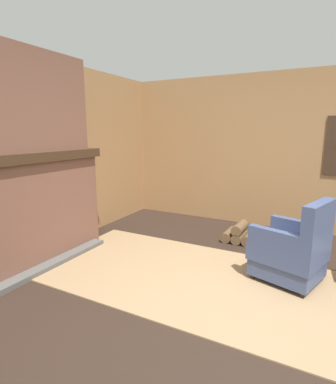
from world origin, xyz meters
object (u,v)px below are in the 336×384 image
(armchair, at_px, (292,251))
(firewood_stack, at_px, (240,234))
(decorative_plate_on_mantel, at_px, (29,139))
(storage_case, at_px, (68,144))

(armchair, relative_size, firewood_stack, 1.97)
(armchair, xyz_separation_m, decorative_plate_on_mantel, (-2.90, -0.83, 1.16))
(firewood_stack, relative_size, decorative_plate_on_mantel, 1.57)
(armchair, relative_size, decorative_plate_on_mantel, 3.09)
(armchair, xyz_separation_m, firewood_stack, (-0.79, 0.95, -0.24))
(firewood_stack, height_order, storage_case, storage_case)
(decorative_plate_on_mantel, bearing_deg, firewood_stack, 40.15)
(storage_case, bearing_deg, armchair, 4.99)
(armchair, distance_m, decorative_plate_on_mantel, 3.23)
(armchair, distance_m, storage_case, 3.09)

